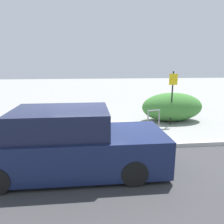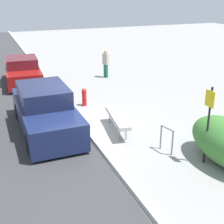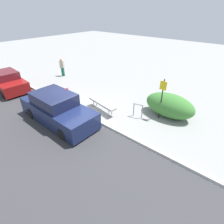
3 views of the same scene
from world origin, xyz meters
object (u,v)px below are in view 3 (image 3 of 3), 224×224
pedestrian (62,67)px  parked_car_far (7,82)px  bench (102,103)px  fire_hydrant (67,93)px  sign_post (162,96)px  bike_rack (138,109)px  parked_car_near (57,109)px

pedestrian → parked_car_far: size_ratio=0.41×
bench → fire_hydrant: (-2.97, -0.29, -0.11)m
sign_post → pedestrian: (-9.97, 0.80, -0.54)m
fire_hydrant → pedestrian: 4.81m
fire_hydrant → bench: bearing=5.6°
bike_rack → parked_car_far: parked_car_far is taller
bench → sign_post: (2.96, 1.47, 0.87)m
pedestrian → bench: bearing=138.3°
bench → parked_car_far: parked_car_far is taller
bike_rack → parked_car_far: size_ratio=0.21×
fire_hydrant → pedestrian: bearing=147.6°
bench → fire_hydrant: fire_hydrant is taller
parked_car_near → parked_car_far: 6.41m
fire_hydrant → parked_car_far: 4.96m
pedestrian → sign_post: bearing=151.6°
parked_car_near → bike_rack: bearing=45.1°
fire_hydrant → sign_post: bearing=16.6°
bench → parked_car_near: size_ratio=0.46×
fire_hydrant → parked_car_near: parked_car_near is taller
sign_post → fire_hydrant: bearing=-163.4°
sign_post → parked_car_far: (-10.46, -3.75, -0.75)m
bench → sign_post: sign_post is taller
sign_post → parked_car_far: bearing=-160.3°
sign_post → fire_hydrant: sign_post is taller
parked_car_near → sign_post: bearing=42.9°
bike_rack → fire_hydrant: (-4.96, -1.09, -0.09)m
bench → bike_rack: bearing=30.7°
bike_rack → pedestrian: (-9.00, 1.48, 0.34)m
fire_hydrant → parked_car_near: 2.78m
bench → parked_car_near: (-1.09, -2.32, 0.19)m
pedestrian → parked_car_near: (5.92, -4.59, -0.14)m
sign_post → parked_car_near: sign_post is taller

